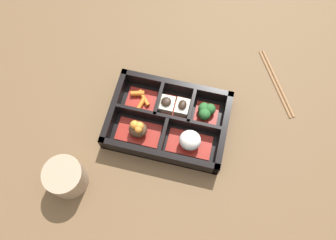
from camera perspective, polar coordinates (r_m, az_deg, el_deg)
The scene contains 10 objects.
ground_plane at distance 0.81m, azimuth -0.00°, elevation -0.67°, with size 3.00×3.00×0.00m, color brown.
bento_base at distance 0.81m, azimuth -0.00°, elevation -0.54°, with size 0.28×0.20×0.01m.
bento_rim at distance 0.79m, azimuth 0.07°, elevation 0.07°, with size 0.28×0.20×0.05m.
bowl_rice at distance 0.76m, azimuth 3.84°, elevation -3.69°, with size 0.11×0.06×0.05m.
bowl_stew at distance 0.78m, azimuth -5.25°, elevation -1.68°, with size 0.11×0.06×0.05m.
bowl_greens at distance 0.80m, azimuth 6.58°, elevation 1.53°, with size 0.06×0.07×0.03m.
bowl_tofu at distance 0.81m, azimuth 1.05°, elevation 2.47°, with size 0.08×0.07×0.04m.
bowl_carrots at distance 0.82m, azimuth -4.74°, elevation 3.50°, with size 0.07×0.07×0.02m.
tea_cup at distance 0.77m, azimuth -17.37°, elevation -9.46°, with size 0.09×0.09×0.07m.
chopsticks at distance 0.90m, azimuth 18.35°, elevation 6.23°, with size 0.11×0.19×0.01m.
Camera 1 is at (-0.07, 0.29, 0.76)m, focal length 35.00 mm.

